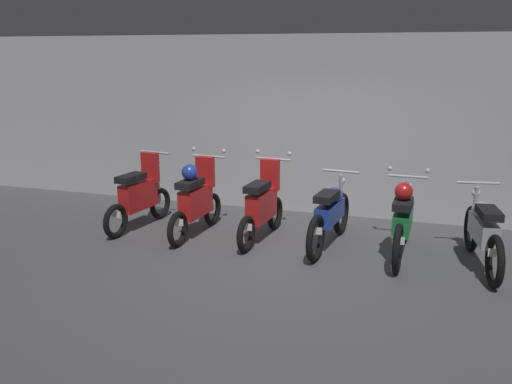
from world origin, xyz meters
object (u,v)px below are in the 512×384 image
at_px(motorbike_slot_0, 140,196).
at_px(motorbike_slot_1, 196,199).
at_px(motorbike_slot_5, 483,231).
at_px(motorbike_slot_3, 330,214).
at_px(motorbike_slot_2, 262,205).
at_px(motorbike_slot_4, 403,219).

xyz_separation_m(motorbike_slot_0, motorbike_slot_1, (1.02, -0.08, 0.04)).
height_order(motorbike_slot_1, motorbike_slot_5, motorbike_slot_1).
distance_m(motorbike_slot_0, motorbike_slot_5, 5.11).
bearing_deg(motorbike_slot_3, motorbike_slot_0, -179.47).
xyz_separation_m(motorbike_slot_0, motorbike_slot_3, (3.07, 0.03, -0.03)).
bearing_deg(motorbike_slot_2, motorbike_slot_4, -2.39).
xyz_separation_m(motorbike_slot_1, motorbike_slot_4, (3.07, 0.03, -0.04)).
xyz_separation_m(motorbike_slot_3, motorbike_slot_4, (1.02, -0.08, 0.04)).
bearing_deg(motorbike_slot_3, motorbike_slot_5, -5.15).
height_order(motorbike_slot_2, motorbike_slot_5, motorbike_slot_2).
distance_m(motorbike_slot_0, motorbike_slot_1, 1.02).
xyz_separation_m(motorbike_slot_1, motorbike_slot_5, (4.09, -0.07, -0.08)).
relative_size(motorbike_slot_0, motorbike_slot_4, 0.86).
bearing_deg(motorbike_slot_4, motorbike_slot_0, 179.21).
xyz_separation_m(motorbike_slot_0, motorbike_slot_5, (5.11, -0.16, -0.03)).
bearing_deg(motorbike_slot_2, motorbike_slot_0, -179.19).
bearing_deg(motorbike_slot_0, motorbike_slot_4, -0.79).
bearing_deg(motorbike_slot_1, motorbike_slot_2, 6.21).
relative_size(motorbike_slot_0, motorbike_slot_1, 1.00).
distance_m(motorbike_slot_2, motorbike_slot_4, 2.05).
distance_m(motorbike_slot_0, motorbike_slot_3, 3.07).
relative_size(motorbike_slot_1, motorbike_slot_2, 1.00).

